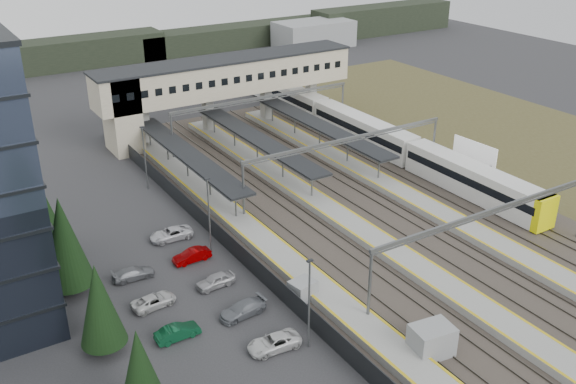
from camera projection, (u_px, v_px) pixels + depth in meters
ground at (332, 273)px, 61.51m from camera, size 220.00×220.00×0.00m
conifer_row at (115, 327)px, 45.97m from camera, size 4.42×49.82×9.50m
car_park at (242, 353)px, 49.81m from camera, size 10.66×44.71×1.29m
lampposts at (252, 250)px, 56.82m from camera, size 0.50×53.25×8.07m
fence at (247, 260)px, 61.83m from camera, size 0.08×90.00×2.00m
relay_cabin_near at (431, 341)px, 49.98m from camera, size 3.51×2.77×2.69m
relay_cabin_far at (303, 291)px, 56.95m from camera, size 2.46×2.17×2.00m
rail_corridor at (375, 226)px, 69.71m from camera, size 34.00×90.00×0.92m
canopies at (257, 139)px, 84.02m from camera, size 23.10×30.00×3.28m
footbridge at (211, 82)px, 94.23m from camera, size 40.40×6.40×11.20m
gantries at (411, 179)px, 67.04m from camera, size 28.40×62.28×7.17m
train at (365, 132)px, 91.90m from camera, size 3.01×62.91×3.79m
billboard at (474, 156)px, 78.78m from camera, size 0.56×6.55×5.67m
treeline_far at (179, 43)px, 142.78m from camera, size 170.00×19.00×7.00m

